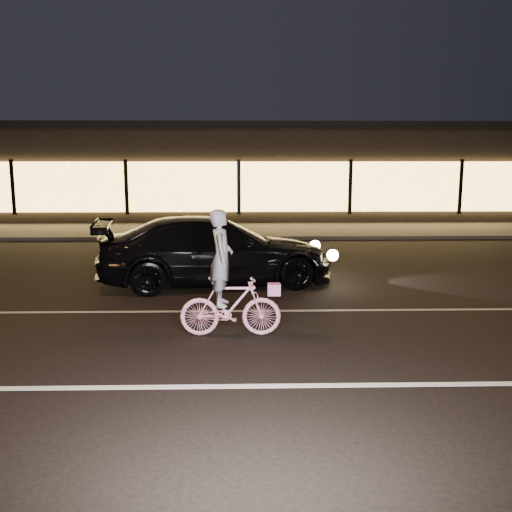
{
  "coord_description": "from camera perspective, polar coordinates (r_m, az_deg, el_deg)",
  "views": [
    {
      "loc": [
        0.13,
        -8.21,
        2.84
      ],
      "look_at": [
        0.34,
        0.6,
        1.28
      ],
      "focal_mm": 40.0,
      "sensor_mm": 36.0,
      "label": 1
    }
  ],
  "objects": [
    {
      "name": "ground",
      "position": [
        8.69,
        -2.2,
        -9.07
      ],
      "size": [
        90.0,
        90.0,
        0.0
      ],
      "primitive_type": "plane",
      "color": "black",
      "rests_on": "ground"
    },
    {
      "name": "lane_stripe_near",
      "position": [
        7.29,
        -2.36,
        -12.89
      ],
      "size": [
        60.0,
        0.12,
        0.01
      ],
      "primitive_type": "cube",
      "color": "silver",
      "rests_on": "ground"
    },
    {
      "name": "sidewalk",
      "position": [
        21.39,
        -1.73,
        2.54
      ],
      "size": [
        30.0,
        4.0,
        0.12
      ],
      "primitive_type": "cube",
      "color": "#383533",
      "rests_on": "ground"
    },
    {
      "name": "lane_stripe_far",
      "position": [
        10.6,
        -2.05,
        -5.51
      ],
      "size": [
        60.0,
        0.1,
        0.01
      ],
      "primitive_type": "cube",
      "color": "gray",
      "rests_on": "ground"
    },
    {
      "name": "storefront",
      "position": [
        27.19,
        -1.69,
        8.54
      ],
      "size": [
        25.4,
        8.42,
        4.2
      ],
      "color": "black",
      "rests_on": "ground"
    },
    {
      "name": "cyclist",
      "position": [
        9.02,
        -2.82,
        -3.6
      ],
      "size": [
        1.61,
        0.55,
        2.02
      ],
      "rotation": [
        0.0,
        0.0,
        1.57
      ],
      "color": "#F7377D",
      "rests_on": "ground"
    },
    {
      "name": "sedan",
      "position": [
        12.71,
        -4.06,
        0.54
      ],
      "size": [
        5.46,
        2.89,
        1.51
      ],
      "rotation": [
        0.0,
        0.0,
        1.73
      ],
      "color": "black",
      "rests_on": "ground"
    }
  ]
}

